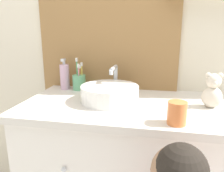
# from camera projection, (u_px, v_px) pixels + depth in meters

# --- Properties ---
(wall_back) EXTENTS (3.20, 0.18, 2.50)m
(wall_back) POSITION_uv_depth(u_px,v_px,m) (137.00, 17.00, 1.34)
(wall_back) COLOR beige
(wall_back) RESTS_ON ground_plane
(vanity_counter) EXTENTS (1.10, 0.60, 0.83)m
(vanity_counter) POSITION_uv_depth(u_px,v_px,m) (126.00, 171.00, 1.24)
(vanity_counter) COLOR silver
(vanity_counter) RESTS_ON ground_plane
(sink_basin) EXTENTS (0.31, 0.36, 0.17)m
(sink_basin) POSITION_uv_depth(u_px,v_px,m) (110.00, 93.00, 1.16)
(sink_basin) COLOR white
(sink_basin) RESTS_ON vanity_counter
(toothbrush_holder) EXTENTS (0.08, 0.08, 0.20)m
(toothbrush_holder) POSITION_uv_depth(u_px,v_px,m) (79.00, 82.00, 1.38)
(toothbrush_holder) COLOR #66B27F
(toothbrush_holder) RESTS_ON vanity_counter
(soap_dispenser) EXTENTS (0.06, 0.06, 0.20)m
(soap_dispenser) POSITION_uv_depth(u_px,v_px,m) (65.00, 76.00, 1.39)
(soap_dispenser) COLOR #CCA3BC
(soap_dispenser) RESTS_ON vanity_counter
(teddy_bear) EXTENTS (0.10, 0.08, 0.17)m
(teddy_bear) POSITION_uv_depth(u_px,v_px,m) (212.00, 91.00, 1.06)
(teddy_bear) COLOR beige
(teddy_bear) RESTS_ON vanity_counter
(drinking_cup) EXTENTS (0.08, 0.08, 0.09)m
(drinking_cup) POSITION_uv_depth(u_px,v_px,m) (177.00, 113.00, 0.87)
(drinking_cup) COLOR orange
(drinking_cup) RESTS_ON vanity_counter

